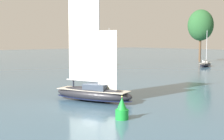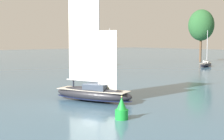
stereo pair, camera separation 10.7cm
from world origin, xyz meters
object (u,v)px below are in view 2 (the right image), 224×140
object	(u,v)px
sailboat_moored_mid_channel	(109,63)
channel_buoy	(122,110)
tree_shore_center	(201,25)
sailboat_main	(93,92)
sailboat_moored_near_marina	(206,64)

from	to	relation	value
sailboat_moored_mid_channel	channel_buoy	distance (m)	61.63
tree_shore_center	sailboat_main	size ratio (longest dim) A/B	1.23
tree_shore_center	sailboat_moored_near_marina	world-z (taller)	tree_shore_center
sailboat_moored_near_marina	sailboat_moored_mid_channel	size ratio (longest dim) A/B	0.93
sailboat_moored_near_marina	channel_buoy	distance (m)	63.04
sailboat_main	channel_buoy	xyz separation A→B (m)	(8.68, -3.16, -0.24)
sailboat_moored_mid_channel	sailboat_main	bearing A→B (deg)	-41.52
sailboat_moored_mid_channel	tree_shore_center	bearing A→B (deg)	76.97
sailboat_moored_near_marina	sailboat_moored_mid_channel	distance (m)	27.42
sailboat_main	sailboat_moored_mid_channel	size ratio (longest dim) A/B	1.33
channel_buoy	tree_shore_center	bearing A→B (deg)	119.22
tree_shore_center	sailboat_moored_mid_channel	size ratio (longest dim) A/B	1.64
tree_shore_center	sailboat_moored_near_marina	distance (m)	23.28
sailboat_main	sailboat_moored_mid_channel	distance (m)	52.94
sailboat_main	sailboat_moored_mid_channel	world-z (taller)	sailboat_main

